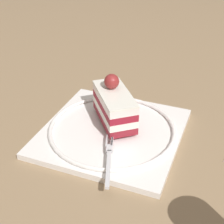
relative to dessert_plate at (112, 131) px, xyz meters
name	(u,v)px	position (x,y,z in m)	size (l,w,h in m)	color
ground_plane	(118,145)	(-0.02, -0.02, -0.01)	(2.40, 2.40, 0.00)	#8E7353
dessert_plate	(112,131)	(0.00, 0.00, 0.00)	(0.27, 0.27, 0.02)	white
cake_slice	(114,105)	(0.02, 0.01, 0.04)	(0.11, 0.12, 0.08)	maroon
fork	(109,158)	(-0.07, -0.04, 0.01)	(0.10, 0.07, 0.00)	silver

